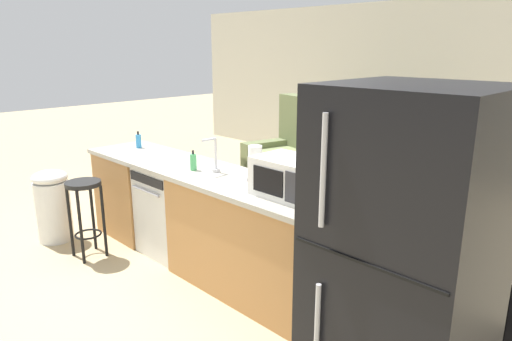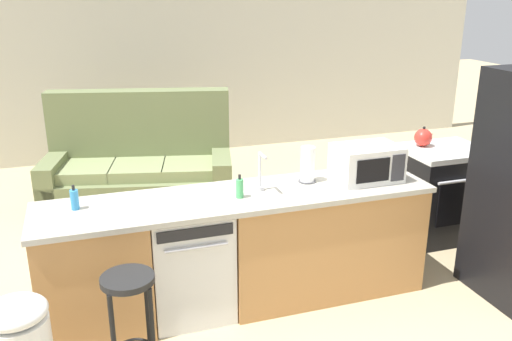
{
  "view_description": "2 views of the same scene",
  "coord_description": "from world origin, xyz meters",
  "px_view_note": "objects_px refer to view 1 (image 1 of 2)",
  "views": [
    {
      "loc": [
        3.21,
        -2.36,
        1.93
      ],
      "look_at": [
        0.28,
        0.56,
        0.81
      ],
      "focal_mm": 32.0,
      "sensor_mm": 36.0,
      "label": 1
    },
    {
      "loc": [
        -0.9,
        -3.56,
        2.35
      ],
      "look_at": [
        0.47,
        0.6,
        0.86
      ],
      "focal_mm": 38.0,
      "sensor_mm": 36.0,
      "label": 2
    }
  ],
  "objects_px": {
    "soap_bottle": "(193,162)",
    "dish_soap_bottle": "(139,141)",
    "kettle": "(471,194)",
    "refrigerator": "(402,281)",
    "bar_stool": "(85,203)",
    "dishwasher": "(175,210)",
    "microwave": "(290,177)",
    "trash_bin": "(53,205)",
    "stove_range": "(479,283)",
    "couch": "(315,168)",
    "paper_towel_roll": "(255,164)"
  },
  "relations": [
    {
      "from": "stove_range",
      "to": "bar_stool",
      "type": "xyz_separation_m",
      "value": [
        -3.09,
        -1.21,
        0.08
      ]
    },
    {
      "from": "stove_range",
      "to": "soap_bottle",
      "type": "distance_m",
      "value": 2.35
    },
    {
      "from": "dishwasher",
      "to": "bar_stool",
      "type": "xyz_separation_m",
      "value": [
        -0.49,
        -0.66,
        0.11
      ]
    },
    {
      "from": "microwave",
      "to": "paper_towel_roll",
      "type": "height_order",
      "value": "paper_towel_roll"
    },
    {
      "from": "soap_bottle",
      "to": "kettle",
      "type": "bearing_deg",
      "value": 19.66
    },
    {
      "from": "soap_bottle",
      "to": "dish_soap_bottle",
      "type": "distance_m",
      "value": 1.14
    },
    {
      "from": "dishwasher",
      "to": "soap_bottle",
      "type": "height_order",
      "value": "soap_bottle"
    },
    {
      "from": "microwave",
      "to": "soap_bottle",
      "type": "bearing_deg",
      "value": -177.16
    },
    {
      "from": "stove_range",
      "to": "kettle",
      "type": "relative_size",
      "value": 4.39
    },
    {
      "from": "soap_bottle",
      "to": "bar_stool",
      "type": "relative_size",
      "value": 0.24
    },
    {
      "from": "stove_range",
      "to": "bar_stool",
      "type": "bearing_deg",
      "value": -158.62
    },
    {
      "from": "refrigerator",
      "to": "soap_bottle",
      "type": "xyz_separation_m",
      "value": [
        -2.22,
        0.5,
        0.08
      ]
    },
    {
      "from": "refrigerator",
      "to": "soap_bottle",
      "type": "distance_m",
      "value": 2.27
    },
    {
      "from": "refrigerator",
      "to": "couch",
      "type": "xyz_separation_m",
      "value": [
        -2.68,
        2.82,
        -0.5
      ]
    },
    {
      "from": "dish_soap_bottle",
      "to": "kettle",
      "type": "height_order",
      "value": "kettle"
    },
    {
      "from": "dishwasher",
      "to": "bar_stool",
      "type": "distance_m",
      "value": 0.83
    },
    {
      "from": "refrigerator",
      "to": "microwave",
      "type": "height_order",
      "value": "refrigerator"
    },
    {
      "from": "refrigerator",
      "to": "bar_stool",
      "type": "distance_m",
      "value": 3.11
    },
    {
      "from": "kettle",
      "to": "bar_stool",
      "type": "relative_size",
      "value": 0.28
    },
    {
      "from": "microwave",
      "to": "kettle",
      "type": "distance_m",
      "value": 1.21
    },
    {
      "from": "kettle",
      "to": "couch",
      "type": "relative_size",
      "value": 0.1
    },
    {
      "from": "dishwasher",
      "to": "microwave",
      "type": "relative_size",
      "value": 1.68
    },
    {
      "from": "dish_soap_bottle",
      "to": "dishwasher",
      "type": "bearing_deg",
      "value": -6.89
    },
    {
      "from": "stove_range",
      "to": "soap_bottle",
      "type": "xyz_separation_m",
      "value": [
        -2.22,
        -0.6,
        0.52
      ]
    },
    {
      "from": "stove_range",
      "to": "dish_soap_bottle",
      "type": "xyz_separation_m",
      "value": [
        -3.35,
        -0.46,
        0.52
      ]
    },
    {
      "from": "stove_range",
      "to": "dishwasher",
      "type": "bearing_deg",
      "value": -168.09
    },
    {
      "from": "trash_bin",
      "to": "refrigerator",
      "type": "bearing_deg",
      "value": 2.81
    },
    {
      "from": "soap_bottle",
      "to": "dish_soap_bottle",
      "type": "relative_size",
      "value": 1.0
    },
    {
      "from": "stove_range",
      "to": "microwave",
      "type": "xyz_separation_m",
      "value": [
        -1.16,
        -0.55,
        0.59
      ]
    },
    {
      "from": "refrigerator",
      "to": "paper_towel_roll",
      "type": "relative_size",
      "value": 6.33
    },
    {
      "from": "soap_bottle",
      "to": "couch",
      "type": "bearing_deg",
      "value": 101.31
    },
    {
      "from": "microwave",
      "to": "dish_soap_bottle",
      "type": "relative_size",
      "value": 2.84
    },
    {
      "from": "refrigerator",
      "to": "dish_soap_bottle",
      "type": "bearing_deg",
      "value": 169.18
    },
    {
      "from": "microwave",
      "to": "dish_soap_bottle",
      "type": "bearing_deg",
      "value": 177.6
    },
    {
      "from": "soap_bottle",
      "to": "trash_bin",
      "type": "relative_size",
      "value": 0.24
    },
    {
      "from": "stove_range",
      "to": "refrigerator",
      "type": "distance_m",
      "value": 1.18
    },
    {
      "from": "dishwasher",
      "to": "refrigerator",
      "type": "xyz_separation_m",
      "value": [
        2.6,
        -0.55,
        0.47
      ]
    },
    {
      "from": "refrigerator",
      "to": "stove_range",
      "type": "bearing_deg",
      "value": 89.99
    },
    {
      "from": "paper_towel_roll",
      "to": "refrigerator",
      "type": "bearing_deg",
      "value": -21.98
    },
    {
      "from": "paper_towel_roll",
      "to": "bar_stool",
      "type": "xyz_separation_m",
      "value": [
        -1.47,
        -0.76,
        -0.5
      ]
    },
    {
      "from": "dish_soap_bottle",
      "to": "microwave",
      "type": "bearing_deg",
      "value": -2.4
    },
    {
      "from": "dishwasher",
      "to": "bar_stool",
      "type": "relative_size",
      "value": 1.14
    },
    {
      "from": "trash_bin",
      "to": "bar_stool",
      "type": "bearing_deg",
      "value": 6.59
    },
    {
      "from": "paper_towel_roll",
      "to": "stove_range",
      "type": "bearing_deg",
      "value": 15.39
    },
    {
      "from": "dishwasher",
      "to": "bar_stool",
      "type": "bearing_deg",
      "value": -126.49
    },
    {
      "from": "dish_soap_bottle",
      "to": "kettle",
      "type": "bearing_deg",
      "value": 10.47
    },
    {
      "from": "dishwasher",
      "to": "microwave",
      "type": "xyz_separation_m",
      "value": [
        1.44,
        -0.0,
        0.62
      ]
    },
    {
      "from": "stove_range",
      "to": "kettle",
      "type": "height_order",
      "value": "kettle"
    },
    {
      "from": "dish_soap_bottle",
      "to": "stove_range",
      "type": "bearing_deg",
      "value": 7.78
    },
    {
      "from": "microwave",
      "to": "trash_bin",
      "type": "height_order",
      "value": "microwave"
    }
  ]
}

